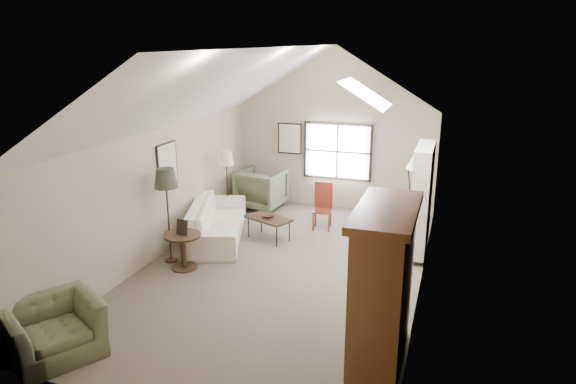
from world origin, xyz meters
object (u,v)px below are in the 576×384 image
(armchair_near, at_px, (53,330))
(side_table, at_px, (184,251))
(armoire, at_px, (382,292))
(side_chair, at_px, (322,207))
(sofa, at_px, (217,220))
(armchair_far, at_px, (261,189))
(coffee_table, at_px, (269,228))

(armchair_near, distance_m, side_table, 3.01)
(armoire, height_order, armchair_near, armoire)
(side_table, bearing_deg, armchair_near, -95.03)
(side_table, height_order, side_chair, side_chair)
(armoire, bearing_deg, side_chair, 113.10)
(sofa, height_order, armchair_far, armchair_far)
(armoire, relative_size, side_chair, 2.09)
(armoire, bearing_deg, side_table, 154.18)
(armoire, relative_size, side_table, 3.26)
(armchair_near, bearing_deg, sofa, 28.77)
(sofa, xyz_separation_m, armchair_near, (-0.16, -4.60, -0.01))
(sofa, height_order, coffee_table, sofa)
(armoire, distance_m, side_chair, 5.17)
(armoire, distance_m, side_table, 4.43)
(armchair_near, bearing_deg, side_chair, 10.35)
(armchair_near, xyz_separation_m, coffee_table, (1.26, 4.86, -0.14))
(armchair_far, relative_size, side_chair, 1.03)
(armchair_near, distance_m, side_chair, 6.22)
(sofa, xyz_separation_m, side_chair, (2.01, 1.23, 0.13))
(armchair_far, xyz_separation_m, side_table, (-0.06, -3.81, -0.16))
(armoire, bearing_deg, armchair_near, -165.29)
(armchair_near, height_order, armchair_far, armchair_far)
(sofa, height_order, side_chair, side_chair)
(side_table, relative_size, side_chair, 0.64)
(armchair_near, height_order, coffee_table, armchair_near)
(sofa, xyz_separation_m, armchair_far, (0.16, 2.21, 0.10))
(armoire, xyz_separation_m, armchair_near, (-4.19, -1.10, -0.72))
(sofa, bearing_deg, armoire, -150.15)
(armchair_far, bearing_deg, side_table, 95.29)
(sofa, height_order, armchair_near, sofa)
(side_chair, bearing_deg, armchair_near, -117.72)
(sofa, bearing_deg, armchair_near, 158.80)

